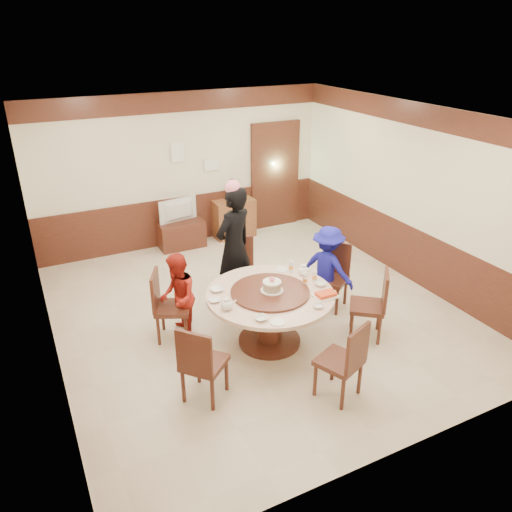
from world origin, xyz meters
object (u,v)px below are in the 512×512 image
person_blue (327,268)px  tv_stand (181,234)px  person_red (178,297)px  side_cabinet (234,218)px  thermos (232,191)px  shrimp_platter (326,295)px  birthday_cake (272,286)px  banquet_table (270,308)px  television (180,211)px  person_standing (234,247)px

person_blue → tv_stand: size_ratio=1.50×
person_red → side_cabinet: size_ratio=1.51×
tv_stand → side_cabinet: side_cabinet is taller
person_red → thermos: 3.58m
shrimp_platter → side_cabinet: shrimp_platter is taller
person_red → thermos: person_red is taller
birthday_cake → shrimp_platter: bearing=-35.6°
banquet_table → television: size_ratio=2.16×
banquet_table → tv_stand: 3.54m
person_red → shrimp_platter: 1.92m
person_red → side_cabinet: bearing=159.7°
birthday_cake → thermos: thermos is taller
person_blue → side_cabinet: size_ratio=1.59×
thermos → banquet_table: bearing=-106.6°
person_blue → television: (-1.20, 3.07, 0.08)m
banquet_table → person_standing: size_ratio=0.90×
person_standing → tv_stand: (-0.04, 2.36, -0.66)m
person_standing → side_cabinet: person_standing is taller
birthday_cake → shrimp_platter: (0.55, -0.40, -0.07)m
banquet_table → person_standing: bearing=88.6°
side_cabinet → banquet_table: bearing=-107.1°
banquet_table → person_red: (-1.01, 0.66, 0.07)m
shrimp_platter → side_cabinet: bearing=82.6°
person_blue → birthday_cake: bearing=85.2°
television → thermos: 1.10m
television → person_red: bearing=60.5°
person_red → side_cabinet: person_red is taller
banquet_table → birthday_cake: 0.32m
person_standing → thermos: bearing=-136.6°
birthday_cake → shrimp_platter: birthday_cake is taller
person_red → person_blue: (2.20, -0.20, 0.03)m
person_standing → birthday_cake: 1.18m
shrimp_platter → television: television is taller
person_standing → tv_stand: person_standing is taller
side_cabinet → thermos: 0.57m
shrimp_platter → thermos: thermos is taller
television → thermos: bearing=171.3°
banquet_table → person_standing: person_standing is taller
person_red → tv_stand: bearing=176.5°
person_standing → birthday_cake: size_ratio=6.29×
person_standing → thermos: (1.03, 2.39, 0.03)m
banquet_table → person_blue: size_ratio=1.29×
person_blue → thermos: bearing=-24.2°
shrimp_platter → tv_stand: 4.01m
person_red → person_standing: bearing=131.9°
television → thermos: thermos is taller
television → thermos: (1.07, 0.03, 0.22)m
birthday_cake → tv_stand: bearing=90.6°
banquet_table → side_cabinet: (1.09, 3.56, -0.16)m
birthday_cake → television: 3.54m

